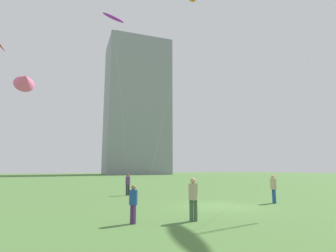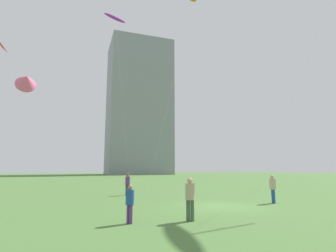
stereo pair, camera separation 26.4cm
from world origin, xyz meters
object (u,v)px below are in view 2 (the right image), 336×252
Objects in this scene: kite_flying_2 at (1,45)px; kite_flying_4 at (115,18)px; kite_flying_3 at (26,80)px; distant_highrise_0 at (139,108)px; person_standing_0 at (273,187)px; person_standing_1 at (128,183)px; person_standing_2 at (190,196)px; person_standing_3 at (130,201)px.

kite_flying_4 is at bearing 20.99° from kite_flying_2.
kite_flying_3 is 81.92m from distant_highrise_0.
person_standing_1 is (-6.60, 9.42, -0.02)m from person_standing_0.
person_standing_3 is (-2.47, 0.72, -0.15)m from person_standing_2.
distant_highrise_0 reaches higher than person_standing_3.
kite_flying_4 reaches higher than person_standing_2.
distant_highrise_0 is at bearing 72.69° from person_standing_1.
person_standing_1 reaches higher than person_standing_3.
person_standing_3 is 0.04× the size of kite_flying_4.
distant_highrise_0 is at bearing 58.40° from kite_flying_3.
distant_highrise_0 is at bearing -72.05° from person_standing_2.
kite_flying_4 reaches higher than kite_flying_3.
person_standing_3 is 54.89m from kite_flying_4.
kite_flying_2 is (-18.93, 32.61, 19.66)m from person_standing_0.
person_standing_3 is 28.62m from kite_flying_3.
kite_flying_2 is 75.78m from distant_highrise_0.
kite_flying_4 reaches higher than person_standing_3.
person_standing_2 is 0.08× the size of kite_flying_2.
person_standing_1 is 20.49m from kite_flying_3.
kite_flying_3 reaches higher than person_standing_1.
person_standing_2 is at bearing -101.39° from kite_flying_4.
person_standing_0 is 0.08× the size of kite_flying_2.
person_standing_3 is 40.57m from kite_flying_2.
person_standing_2 is 104.72m from distant_highrise_0.
person_standing_2 is 41.69m from kite_flying_2.
person_standing_2 is at bearing -91.95° from person_standing_1.
person_standing_2 is (-1.42, -11.91, 0.01)m from person_standing_1.
person_standing_1 is 93.56m from distant_highrise_0.
kite_flying_3 is at bearing -119.95° from person_standing_0.
kite_flying_2 is 0.61× the size of kite_flying_4.
kite_flying_2 is at bearing -118.45° from distant_highrise_0.
person_standing_2 is 0.13× the size of kite_flying_3.
kite_flying_3 is at bearing -66.17° from kite_flying_2.
person_standing_3 is 0.03× the size of distant_highrise_0.
person_standing_2 is at bearing -129.27° from person_standing_3.
person_standing_2 is 0.03× the size of distant_highrise_0.
person_standing_0 is 0.03× the size of distant_highrise_0.
kite_flying_3 is at bearing -36.77° from person_standing_2.
distant_highrise_0 is (27.15, 92.28, 27.33)m from person_standing_0.
distant_highrise_0 is at bearing -44.83° from person_standing_3.
kite_flying_4 is (19.49, 7.48, 13.92)m from kite_flying_2.
person_standing_0 reaches higher than person_standing_1.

